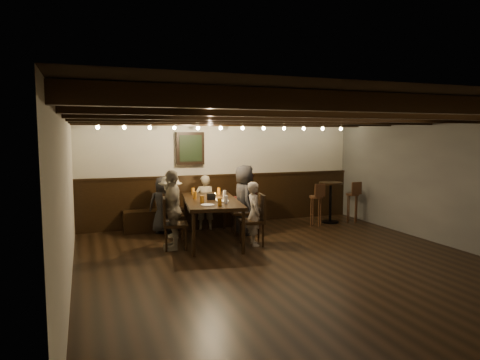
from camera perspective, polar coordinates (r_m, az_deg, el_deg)
name	(u,v)px	position (r m, az deg, el deg)	size (l,w,h in m)	color
room	(229,183)	(8.62, -1.44, -0.45)	(7.00, 7.00, 7.00)	black
dining_table	(211,203)	(8.23, -3.90, -3.04)	(1.31, 2.30, 0.82)	black
chair_left_near	(173,224)	(8.70, -8.99, -5.77)	(0.47, 0.47, 0.90)	black
chair_left_far	(175,233)	(7.82, -8.73, -7.03)	(0.49, 0.49, 0.94)	black
chair_right_near	(243,220)	(8.87, 0.39, -5.39)	(0.49, 0.49, 0.95)	black
chair_right_far	(253,230)	(8.01, 1.69, -6.63)	(0.50, 0.50, 0.95)	black
person_bench_left	(163,205)	(9.08, -10.27, -3.26)	(0.58, 0.38, 1.19)	#262628
person_bench_centre	(205,202)	(9.29, -4.72, -2.98)	(0.43, 0.28, 1.19)	gray
person_bench_right	(247,200)	(9.28, 0.92, -2.75)	(0.61, 0.48, 1.26)	maroon
person_left_near	(171,207)	(8.63, -9.23, -3.51)	(0.81, 0.46, 1.25)	#A9A38F
person_left_far	(172,210)	(7.73, -9.00, -3.93)	(0.84, 0.35, 1.43)	gray
person_right_near	(244,200)	(8.80, 0.58, -2.66)	(0.70, 0.46, 1.43)	#29292C
person_right_far	(254,214)	(7.95, 1.91, -4.49)	(0.43, 0.28, 1.19)	#A09588
pint_a	(193,191)	(8.87, -6.28, -1.51)	(0.07, 0.07, 0.14)	#BF7219
pint_b	(219,191)	(8.88, -2.84, -1.47)	(0.07, 0.07, 0.14)	#BF7219
pint_c	(195,195)	(8.28, -6.06, -2.05)	(0.07, 0.07, 0.14)	#BF7219
pint_d	(225,194)	(8.45, -2.06, -1.85)	(0.07, 0.07, 0.14)	silver
pint_e	(202,199)	(7.74, -5.10, -2.59)	(0.07, 0.07, 0.14)	#BF7219
pint_f	(226,200)	(7.70, -1.90, -2.62)	(0.07, 0.07, 0.14)	silver
pint_g	(220,202)	(7.43, -2.73, -2.94)	(0.07, 0.07, 0.14)	#BF7219
plate_near	(208,205)	(7.52, -4.36, -3.33)	(0.24, 0.24, 0.01)	white
plate_far	(223,201)	(7.95, -2.34, -2.80)	(0.24, 0.24, 0.01)	white
condiment_caddy	(211,197)	(8.16, -3.86, -2.21)	(0.15, 0.10, 0.12)	black
candle	(215,196)	(8.53, -3.36, -2.09)	(0.05, 0.05, 0.05)	beige
high_top_table	(331,196)	(10.18, 11.98, -2.11)	(0.54, 0.54, 0.95)	black
bar_stool_left	(316,210)	(9.80, 10.10, -3.97)	(0.30, 0.32, 0.97)	#362411
bar_stool_right	(352,207)	(10.37, 14.75, -3.53)	(0.30, 0.32, 0.97)	#362411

